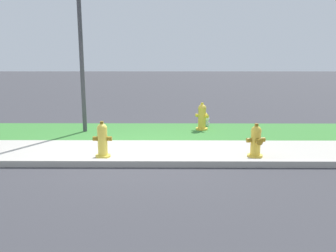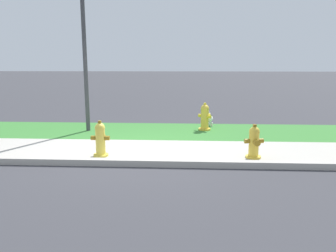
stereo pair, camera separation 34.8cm
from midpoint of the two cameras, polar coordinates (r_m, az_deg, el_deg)
ground_plane at (r=6.96m, az=-4.49°, el=-4.34°), size 120.00×120.00×0.00m
sidewalk_pavement at (r=6.96m, az=-4.49°, el=-4.30°), size 18.00×1.87×0.01m
grass_verge at (r=8.94m, az=-2.78°, el=-0.83°), size 18.00×2.23×0.01m
street_curb at (r=5.98m, az=-5.78°, el=-6.36°), size 18.00×0.16×0.12m
fire_hydrant_across_street at (r=6.56m, az=-10.20°, el=-2.33°), size 0.37×0.34×0.72m
fire_hydrant_at_driveway at (r=6.59m, az=16.22°, el=-2.77°), size 0.38×0.35×0.67m
fire_hydrant_near_corner at (r=9.05m, az=7.53°, el=1.54°), size 0.37×0.37×0.75m
small_white_dog at (r=9.73m, az=8.19°, el=1.35°), size 0.23×0.53×0.40m
street_lamp at (r=9.07m, az=-13.47°, el=17.95°), size 0.32×0.32×4.48m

